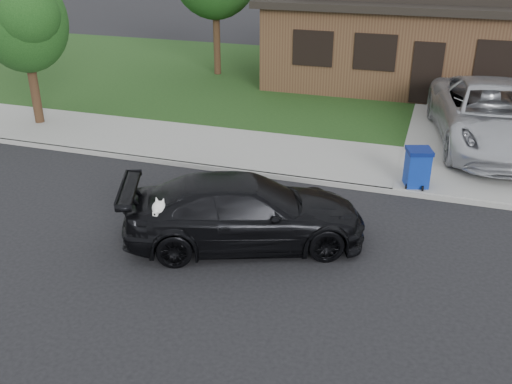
% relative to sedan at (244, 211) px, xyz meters
% --- Properties ---
extents(ground, '(120.00, 120.00, 0.00)m').
position_rel_sedan_xyz_m(ground, '(-1.16, -0.24, -0.69)').
color(ground, black).
rests_on(ground, ground).
extents(sidewalk, '(60.00, 3.00, 0.12)m').
position_rel_sedan_xyz_m(sidewalk, '(-1.16, 4.76, -0.63)').
color(sidewalk, gray).
rests_on(sidewalk, ground).
extents(curb, '(60.00, 0.12, 0.12)m').
position_rel_sedan_xyz_m(curb, '(-1.16, 3.26, -0.63)').
color(curb, gray).
rests_on(curb, ground).
extents(lawn, '(60.00, 13.00, 0.13)m').
position_rel_sedan_xyz_m(lawn, '(-1.16, 12.76, -0.63)').
color(lawn, '#193814').
rests_on(lawn, ground).
extents(driveway, '(4.50, 13.00, 0.14)m').
position_rel_sedan_xyz_m(driveway, '(4.84, 9.76, -0.62)').
color(driveway, gray).
rests_on(driveway, ground).
extents(sedan, '(5.13, 3.59, 1.38)m').
position_rel_sedan_xyz_m(sedan, '(0.00, 0.00, 0.00)').
color(sedan, black).
rests_on(sedan, ground).
extents(minivan, '(3.82, 6.62, 1.74)m').
position_rel_sedan_xyz_m(minivan, '(4.84, 7.12, 0.32)').
color(minivan, '#BABCC2').
rests_on(minivan, driveway).
extents(recycling_bin, '(0.71, 0.71, 0.94)m').
position_rel_sedan_xyz_m(recycling_bin, '(3.09, 3.62, -0.09)').
color(recycling_bin, navy).
rests_on(recycling_bin, sidewalk).
extents(house, '(12.60, 8.60, 4.65)m').
position_rel_sedan_xyz_m(house, '(2.84, 14.75, 1.44)').
color(house, '#422B1C').
rests_on(house, ground).
extents(tree_2, '(2.73, 2.60, 4.59)m').
position_rel_sedan_xyz_m(tree_2, '(-8.54, 4.87, 2.58)').
color(tree_2, '#332114').
rests_on(tree_2, ground).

